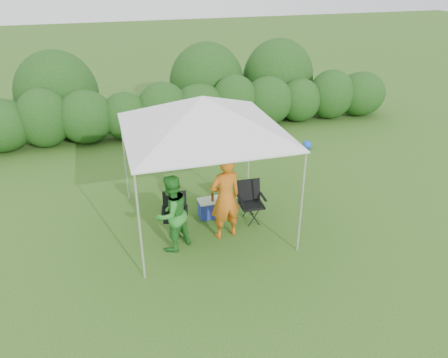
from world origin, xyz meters
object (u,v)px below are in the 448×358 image
object	(u,v)px
chair_right	(250,198)
cooler	(210,208)
chair_left	(175,211)
canopy	(203,114)
man	(225,198)
woman	(172,213)

from	to	relation	value
chair_right	cooler	xyz separation A→B (m)	(-0.83, 0.34, -0.30)
chair_left	cooler	world-z (taller)	chair_left
chair_right	chair_left	distance (m)	1.66
chair_right	canopy	bearing A→B (deg)	174.80
man	chair_right	bearing A→B (deg)	-156.07
canopy	chair_right	world-z (taller)	canopy
woman	chair_right	bearing A→B (deg)	166.67
canopy	cooler	distance (m)	2.27
man	cooler	size ratio (longest dim) A/B	3.62
man	cooler	distance (m)	1.09
chair_left	woman	xyz separation A→B (m)	(-0.16, -0.58, 0.30)
chair_right	chair_left	bearing A→B (deg)	-177.44
woman	cooler	distance (m)	1.48
canopy	woman	bearing A→B (deg)	-139.12
chair_left	man	xyz separation A→B (m)	(0.95, -0.48, 0.42)
canopy	cooler	bearing A→B (deg)	54.65
man	woman	size ratio (longest dim) A/B	1.15
canopy	woman	size ratio (longest dim) A/B	1.97
canopy	man	distance (m)	1.70
canopy	woman	distance (m)	2.00
chair_left	man	distance (m)	1.14
man	woman	world-z (taller)	man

